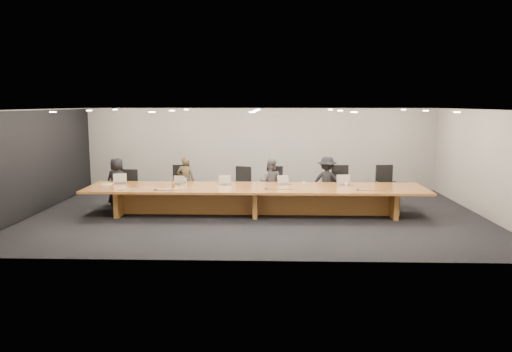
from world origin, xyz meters
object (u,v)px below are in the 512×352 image
(chair_left, at_px, (180,185))
(water_bottle, at_px, (185,182))
(chair_far_right, at_px, (386,185))
(laptop_a, at_px, (120,179))
(person_d, at_px, (327,182))
(chair_right, at_px, (342,185))
(person_a, at_px, (117,181))
(paper_cup_far, at_px, (346,185))
(chair_mid_left, at_px, (240,186))
(amber_mug, at_px, (174,186))
(av_box, at_px, (121,189))
(laptop_d, at_px, (285,180))
(mic_center, at_px, (266,189))
(laptop_e, at_px, (345,180))
(mic_left, at_px, (155,190))
(chair_mid_right, at_px, (275,186))
(laptop_c, at_px, (226,180))
(laptop_b, at_px, (177,180))
(conference_table, at_px, (256,195))
(chair_far_left, at_px, (129,187))
(person_c, at_px, (271,182))
(paper_cup_near, at_px, (304,183))
(person_b, at_px, (186,181))
(mic_right, at_px, (358,190))

(chair_left, height_order, water_bottle, chair_left)
(chair_far_right, bearing_deg, laptop_a, -178.62)
(person_d, xyz_separation_m, water_bottle, (-3.91, -1.13, 0.14))
(chair_right, relative_size, chair_far_right, 0.99)
(person_a, height_order, paper_cup_far, person_a)
(chair_mid_left, relative_size, amber_mug, 13.15)
(chair_far_right, relative_size, av_box, 6.35)
(laptop_d, bearing_deg, mic_center, -148.96)
(laptop_a, xyz_separation_m, laptop_e, (6.18, -0.09, 0.00))
(chair_far_right, height_order, mic_left, chair_far_right)
(chair_left, distance_m, chair_mid_right, 2.79)
(person_d, bearing_deg, amber_mug, 26.11)
(paper_cup_far, bearing_deg, chair_mid_right, 149.28)
(chair_right, height_order, laptop_c, chair_right)
(chair_far_right, relative_size, laptop_e, 3.23)
(laptop_b, bearing_deg, conference_table, 7.24)
(water_bottle, bearing_deg, chair_far_right, 12.77)
(chair_mid_left, height_order, laptop_c, chair_mid_left)
(chair_left, distance_m, chair_right, 4.72)
(chair_far_left, distance_m, laptop_d, 4.64)
(laptop_e, distance_m, mic_center, 2.22)
(chair_mid_left, distance_m, person_d, 2.51)
(chair_left, bearing_deg, person_c, 0.33)
(paper_cup_far, bearing_deg, laptop_a, 177.91)
(person_d, bearing_deg, paper_cup_near, 56.44)
(person_a, bearing_deg, chair_right, -168.15)
(chair_right, xyz_separation_m, laptop_b, (-4.63, -0.96, 0.28))
(laptop_a, xyz_separation_m, water_bottle, (1.88, -0.37, -0.03))
(person_b, bearing_deg, mic_left, 76.59)
(conference_table, xyz_separation_m, chair_left, (-2.25, 1.19, 0.07))
(water_bottle, bearing_deg, mic_center, -9.24)
(laptop_a, relative_size, laptop_b, 1.17)
(paper_cup_far, height_order, mic_left, paper_cup_far)
(chair_mid_left, xyz_separation_m, person_c, (0.88, 0.00, 0.11))
(chair_right, bearing_deg, amber_mug, -170.60)
(laptop_c, bearing_deg, chair_far_left, 143.64)
(chair_left, xyz_separation_m, chair_mid_right, (2.79, 0.10, -0.02))
(laptop_d, bearing_deg, laptop_b, 157.50)
(laptop_b, xyz_separation_m, laptop_c, (1.34, -0.01, 0.01))
(chair_mid_left, relative_size, paper_cup_far, 11.72)
(person_a, height_order, laptop_e, person_a)
(laptop_b, height_order, paper_cup_near, laptop_b)
(conference_table, distance_m, laptop_d, 0.95)
(chair_mid_right, distance_m, person_a, 4.64)
(chair_mid_left, bearing_deg, laptop_c, -89.81)
(mic_right, bearing_deg, laptop_d, 155.60)
(chair_far_left, relative_size, chair_mid_right, 0.91)
(chair_mid_left, bearing_deg, conference_table, -48.56)
(chair_left, bearing_deg, chair_mid_left, 0.69)
(person_c, xyz_separation_m, av_box, (-3.85, -1.81, 0.08))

